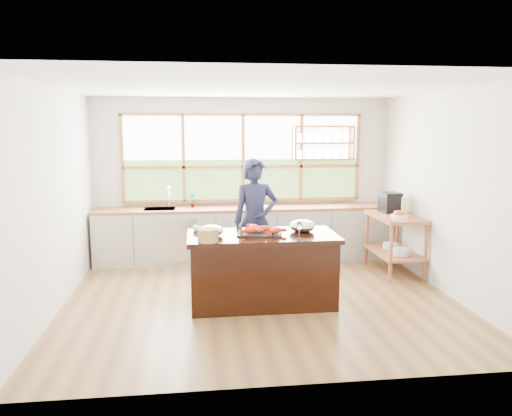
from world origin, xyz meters
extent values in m
plane|color=olive|center=(0.00, 0.00, 0.00)|extent=(5.00, 5.00, 0.00)
cube|color=silver|center=(0.00, 2.25, 1.35)|extent=(5.00, 0.02, 2.70)
cube|color=silver|center=(0.00, -2.25, 1.35)|extent=(5.00, 0.02, 2.70)
cube|color=silver|center=(-2.50, 0.00, 1.35)|extent=(0.02, 4.50, 2.70)
cube|color=silver|center=(2.50, 0.00, 1.35)|extent=(0.02, 4.50, 2.70)
cube|color=white|center=(0.00, 0.00, 2.70)|extent=(5.00, 4.50, 0.02)
cube|color=#A86A38|center=(0.00, 2.22, 1.70)|extent=(4.05, 0.06, 1.50)
cube|color=white|center=(0.00, 2.24, 2.05)|extent=(3.98, 0.01, 0.75)
cube|color=#2C531C|center=(0.00, 2.24, 1.32)|extent=(3.98, 0.01, 0.70)
cube|color=#A86A38|center=(1.35, 2.11, 2.23)|extent=(1.00, 0.28, 0.03)
cube|color=#A86A38|center=(1.35, 2.11, 1.95)|extent=(1.00, 0.28, 0.03)
cube|color=#A86A38|center=(1.35, 2.11, 1.67)|extent=(1.00, 0.28, 0.03)
cube|color=#A86A38|center=(0.85, 2.11, 1.95)|extent=(0.03, 0.28, 0.55)
cube|color=#A86A38|center=(1.85, 2.11, 1.95)|extent=(0.03, 0.28, 0.55)
cube|color=#ABA8A2|center=(0.00, 1.94, 0.42)|extent=(4.90, 0.62, 0.85)
cube|color=silver|center=(-1.10, 1.62, 0.43)|extent=(0.60, 0.01, 0.72)
cube|color=brown|center=(0.00, 1.94, 0.88)|extent=(4.90, 0.62, 0.05)
cube|color=silver|center=(-1.40, 1.94, 0.82)|extent=(0.50, 0.42, 0.16)
cube|color=brown|center=(2.45, 0.40, 0.45)|extent=(0.04, 0.04, 0.90)
cube|color=brown|center=(2.45, 1.40, 0.45)|extent=(0.04, 0.04, 0.90)
cube|color=brown|center=(1.93, 0.40, 0.45)|extent=(0.04, 0.04, 0.90)
cube|color=brown|center=(1.93, 1.40, 0.45)|extent=(0.04, 0.04, 0.90)
cube|color=brown|center=(2.19, 0.90, 0.32)|extent=(0.62, 1.10, 0.03)
cube|color=brown|center=(2.19, 0.90, 0.88)|extent=(0.62, 1.10, 0.05)
cylinder|color=silver|center=(2.19, 0.65, 0.39)|extent=(0.24, 0.24, 0.11)
cylinder|color=silver|center=(2.19, 1.05, 0.38)|extent=(0.24, 0.24, 0.09)
cube|color=black|center=(0.00, -0.20, 0.42)|extent=(1.77, 0.82, 0.84)
cube|color=black|center=(0.00, -0.20, 0.87)|extent=(1.85, 0.90, 0.06)
imported|color=#1A1C39|center=(0.03, 0.73, 0.89)|extent=(0.69, 0.49, 1.78)
imported|color=slate|center=(-0.87, 2.00, 1.03)|extent=(0.16, 0.13, 0.25)
cube|color=green|center=(0.19, 1.94, 0.91)|extent=(0.45, 0.37, 0.01)
cube|color=black|center=(2.19, 1.14, 1.06)|extent=(0.31, 0.32, 0.31)
cylinder|color=#A7B55B|center=(2.24, 0.74, 1.05)|extent=(0.08, 0.08, 0.29)
cylinder|color=silver|center=(2.14, 0.66, 0.93)|extent=(0.25, 0.25, 0.05)
sphere|color=#BD3B20|center=(2.19, 0.66, 0.97)|extent=(0.07, 0.07, 0.07)
sphere|color=#BD3B20|center=(2.16, 0.70, 0.97)|extent=(0.07, 0.07, 0.07)
sphere|color=#BD3B20|center=(2.10, 0.68, 0.97)|extent=(0.07, 0.07, 0.07)
sphere|color=#BD3B20|center=(2.10, 0.63, 0.97)|extent=(0.07, 0.07, 0.07)
sphere|color=#BD3B20|center=(2.16, 0.61, 0.97)|extent=(0.07, 0.07, 0.07)
cube|color=black|center=(-0.03, -0.19, 0.91)|extent=(0.61, 0.48, 0.02)
ellipsoid|color=red|center=(-0.15, -0.24, 0.96)|extent=(0.23, 0.15, 0.08)
ellipsoid|color=red|center=(0.05, -0.17, 0.96)|extent=(0.23, 0.14, 0.08)
ellipsoid|color=red|center=(0.15, -0.29, 0.96)|extent=(0.21, 0.21, 0.08)
ellipsoid|color=red|center=(-0.08, -0.07, 0.96)|extent=(0.18, 0.23, 0.08)
ellipsoid|color=silver|center=(-0.63, -0.21, 0.96)|extent=(0.29, 0.29, 0.14)
ellipsoid|color=silver|center=(0.53, -0.10, 0.97)|extent=(0.33, 0.33, 0.16)
cylinder|color=white|center=(0.39, -0.55, 0.90)|extent=(0.06, 0.06, 0.01)
cylinder|color=white|center=(0.39, -0.55, 0.97)|extent=(0.01, 0.01, 0.13)
ellipsoid|color=white|center=(0.39, -0.55, 1.07)|extent=(0.08, 0.08, 0.10)
cylinder|color=tan|center=(-0.68, -0.54, 0.98)|extent=(0.24, 0.24, 0.15)
cylinder|color=white|center=(-0.74, -0.01, 0.94)|extent=(0.24, 0.29, 0.08)
camera|label=1|loc=(-0.81, -6.20, 2.21)|focal=35.00mm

